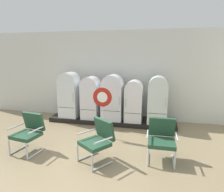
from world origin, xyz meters
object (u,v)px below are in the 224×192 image
(armchair_left, at_px, (29,131))
(refrigerator_2, at_px, (112,96))
(refrigerator_0, at_px, (69,93))
(sign_stand, at_px, (103,111))
(refrigerator_1, at_px, (91,96))
(refrigerator_3, at_px, (134,100))
(armchair_right, at_px, (162,137))
(armchair_center, at_px, (98,139))
(refrigerator_4, at_px, (158,98))

(armchair_left, bearing_deg, refrigerator_2, 56.96)
(refrigerator_0, bearing_deg, refrigerator_2, -0.40)
(refrigerator_0, xyz_separation_m, sign_stand, (1.58, -1.18, -0.22))
(refrigerator_0, xyz_separation_m, armchair_left, (0.01, -2.47, -0.48))
(refrigerator_1, relative_size, armchair_left, 1.54)
(refrigerator_1, height_order, armchair_left, refrigerator_1)
(refrigerator_1, distance_m, refrigerator_3, 1.55)
(refrigerator_1, height_order, armchair_right, refrigerator_1)
(refrigerator_2, height_order, refrigerator_3, refrigerator_2)
(sign_stand, bearing_deg, refrigerator_3, 57.08)
(refrigerator_3, bearing_deg, armchair_center, -101.20)
(refrigerator_0, relative_size, refrigerator_3, 1.16)
(refrigerator_0, height_order, sign_stand, refrigerator_0)
(refrigerator_2, bearing_deg, armchair_left, -123.04)
(armchair_left, xyz_separation_m, sign_stand, (1.57, 1.29, 0.26))
(refrigerator_1, xyz_separation_m, armchair_center, (1.04, -2.57, -0.41))
(refrigerator_1, relative_size, refrigerator_4, 0.95)
(refrigerator_1, bearing_deg, refrigerator_0, -178.94)
(refrigerator_3, bearing_deg, armchair_left, -133.36)
(refrigerator_0, height_order, armchair_right, refrigerator_0)
(refrigerator_0, xyz_separation_m, refrigerator_4, (3.14, 0.03, -0.03))
(refrigerator_3, xyz_separation_m, armchair_left, (-2.34, -2.48, -0.36))
(refrigerator_4, xyz_separation_m, sign_stand, (-1.56, -1.22, -0.19))
(refrigerator_3, distance_m, armchair_left, 3.43)
(refrigerator_2, relative_size, sign_stand, 1.06)
(refrigerator_4, distance_m, armchair_center, 2.92)
(refrigerator_3, xyz_separation_m, armchair_center, (-0.51, -2.57, -0.36))
(refrigerator_0, relative_size, sign_stand, 1.10)
(refrigerator_4, bearing_deg, refrigerator_2, -178.40)
(refrigerator_1, xyz_separation_m, refrigerator_4, (2.33, 0.02, 0.04))
(refrigerator_2, relative_size, refrigerator_3, 1.12)
(refrigerator_2, relative_size, armchair_center, 1.63)
(refrigerator_3, xyz_separation_m, refrigerator_4, (0.79, 0.02, 0.08))
(refrigerator_1, bearing_deg, refrigerator_4, 0.41)
(refrigerator_3, distance_m, armchair_right, 2.39)
(refrigerator_4, bearing_deg, refrigerator_1, -179.59)
(refrigerator_4, relative_size, sign_stand, 1.06)
(refrigerator_0, height_order, armchair_left, refrigerator_0)
(refrigerator_1, bearing_deg, refrigerator_2, -1.86)
(armchair_center, bearing_deg, armchair_left, 177.43)
(refrigerator_2, xyz_separation_m, sign_stand, (-0.03, -1.17, -0.19))
(refrigerator_0, relative_size, refrigerator_1, 1.09)
(refrigerator_4, height_order, armchair_center, refrigerator_4)
(refrigerator_0, xyz_separation_m, refrigerator_3, (2.36, 0.01, -0.12))
(armchair_center, bearing_deg, refrigerator_2, 95.36)
(sign_stand, bearing_deg, armchair_right, -30.28)
(refrigerator_3, distance_m, sign_stand, 1.43)
(refrigerator_4, distance_m, sign_stand, 1.99)
(refrigerator_1, height_order, armchair_center, refrigerator_1)
(refrigerator_1, distance_m, refrigerator_2, 0.80)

